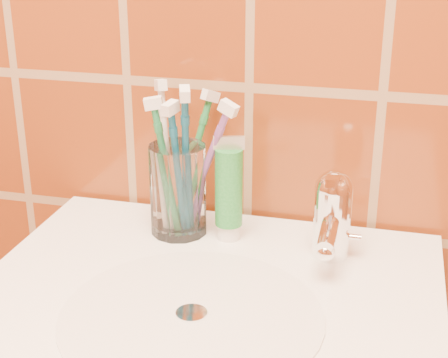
# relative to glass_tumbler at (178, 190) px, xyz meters

# --- Properties ---
(glass_tumbler) EXTENTS (0.10, 0.10, 0.13)m
(glass_tumbler) POSITION_rel_glass_tumbler_xyz_m (0.00, 0.00, 0.00)
(glass_tumbler) COLOR white
(glass_tumbler) RESTS_ON pedestal_sink
(toothpaste_tube) EXTENTS (0.04, 0.04, 0.15)m
(toothpaste_tube) POSITION_rel_glass_tumbler_xyz_m (0.07, -0.00, 0.01)
(toothpaste_tube) COLOR white
(toothpaste_tube) RESTS_ON pedestal_sink
(faucet) EXTENTS (0.05, 0.11, 0.12)m
(faucet) POSITION_rel_glass_tumbler_xyz_m (0.21, -0.02, -0.00)
(faucet) COLOR white
(faucet) RESTS_ON pedestal_sink
(toothbrush_0) EXTENTS (0.07, 0.07, 0.21)m
(toothbrush_0) POSITION_rel_glass_tumbler_xyz_m (-0.01, -0.01, 0.03)
(toothbrush_0) COLOR #207846
(toothbrush_0) RESTS_ON glass_tumbler
(toothbrush_1) EXTENTS (0.14, 0.13, 0.21)m
(toothbrush_1) POSITION_rel_glass_tumbler_xyz_m (0.04, -0.00, 0.03)
(toothbrush_1) COLOR #794390
(toothbrush_1) RESTS_ON glass_tumbler
(toothbrush_2) EXTENTS (0.09, 0.11, 0.22)m
(toothbrush_2) POSITION_rel_glass_tumbler_xyz_m (-0.02, 0.01, 0.04)
(toothbrush_2) COLOR white
(toothbrush_2) RESTS_ON glass_tumbler
(toothbrush_3) EXTENTS (0.13, 0.15, 0.21)m
(toothbrush_3) POSITION_rel_glass_tumbler_xyz_m (0.01, 0.03, 0.03)
(toothbrush_3) COLOR #217B3E
(toothbrush_3) RESTS_ON glass_tumbler
(toothbrush_4) EXTENTS (0.05, 0.08, 0.21)m
(toothbrush_4) POSITION_rel_glass_tumbler_xyz_m (0.01, -0.02, 0.03)
(toothbrush_4) COLOR navy
(toothbrush_4) RESTS_ON glass_tumbler
(toothbrush_5) EXTENTS (0.07, 0.10, 0.23)m
(toothbrush_5) POSITION_rel_glass_tumbler_xyz_m (0.02, -0.01, 0.04)
(toothbrush_5) COLOR navy
(toothbrush_5) RESTS_ON glass_tumbler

